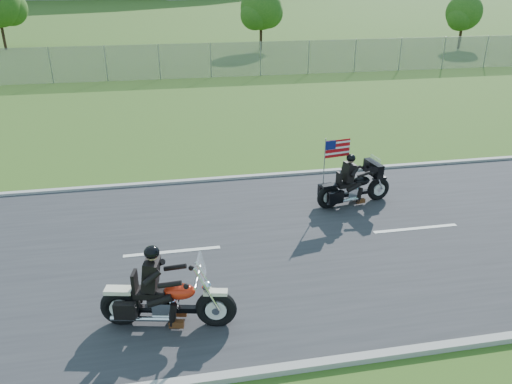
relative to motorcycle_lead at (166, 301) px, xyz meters
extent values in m
plane|color=#355219|center=(2.17, 2.53, -0.53)|extent=(420.00, 420.00, 0.00)
cube|color=#28282B|center=(2.17, 2.53, -0.51)|extent=(120.00, 8.00, 0.04)
cube|color=#9E9B93|center=(2.17, 6.58, -0.48)|extent=(120.00, 0.18, 0.12)
cube|color=#9E9B93|center=(2.17, -1.52, -0.48)|extent=(120.00, 0.18, 0.12)
cube|color=gray|center=(-2.83, 22.53, 0.47)|extent=(60.00, 0.03, 2.00)
cylinder|color=#382316|center=(8.17, 32.53, 0.73)|extent=(0.22, 0.22, 2.52)
sphere|color=#225316|center=(8.17, 32.53, 2.62)|extent=(3.20, 3.20, 3.20)
sphere|color=#225316|center=(8.81, 33.01, 2.26)|extent=(2.40, 2.40, 2.40)
sphere|color=#225316|center=(7.61, 32.13, 2.17)|extent=(2.24, 2.24, 2.24)
cylinder|color=#382316|center=(-11.83, 36.53, 0.87)|extent=(0.22, 0.22, 2.80)
sphere|color=#225316|center=(-11.11, 37.07, 2.57)|extent=(2.70, 2.70, 2.70)
cylinder|color=#382316|center=(24.17, 30.53, 0.59)|extent=(0.22, 0.22, 2.24)
sphere|color=#225316|center=(24.17, 30.53, 2.27)|extent=(2.80, 2.80, 2.80)
sphere|color=#225316|center=(24.73, 30.95, 1.95)|extent=(2.10, 2.10, 2.10)
sphere|color=#225316|center=(23.68, 30.18, 1.87)|extent=(1.96, 1.96, 1.96)
torus|color=black|center=(0.88, -0.19, -0.14)|extent=(0.77, 0.34, 0.75)
torus|color=black|center=(-0.80, 0.17, -0.14)|extent=(0.77, 0.34, 0.75)
ellipsoid|color=red|center=(0.26, -0.06, 0.22)|extent=(0.62, 0.44, 0.28)
cube|color=black|center=(-0.26, 0.06, 0.18)|extent=(0.61, 0.41, 0.12)
cube|color=black|center=(-0.21, 0.04, 0.58)|extent=(0.32, 0.45, 0.56)
sphere|color=black|center=(-0.16, 0.03, 1.01)|extent=(0.33, 0.33, 0.27)
cube|color=silver|center=(0.66, -0.14, 0.71)|extent=(0.14, 0.46, 0.41)
torus|color=black|center=(5.94, 4.35, -0.18)|extent=(0.69, 0.27, 0.68)
torus|color=black|center=(4.41, 4.10, -0.18)|extent=(0.69, 0.27, 0.68)
ellipsoid|color=black|center=(5.37, 4.26, 0.15)|extent=(0.55, 0.37, 0.26)
cube|color=black|center=(4.90, 4.18, 0.11)|extent=(0.54, 0.35, 0.11)
cube|color=black|center=(4.95, 4.19, 0.47)|extent=(0.28, 0.40, 0.50)
sphere|color=black|center=(4.99, 4.19, 0.86)|extent=(0.28, 0.28, 0.25)
cube|color=black|center=(5.71, 4.31, 0.47)|extent=(0.32, 0.75, 0.37)
cube|color=#B70C11|center=(4.65, 4.32, 1.11)|extent=(0.72, 0.14, 0.47)
camera|label=1|loc=(0.23, -7.50, 5.44)|focal=35.00mm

